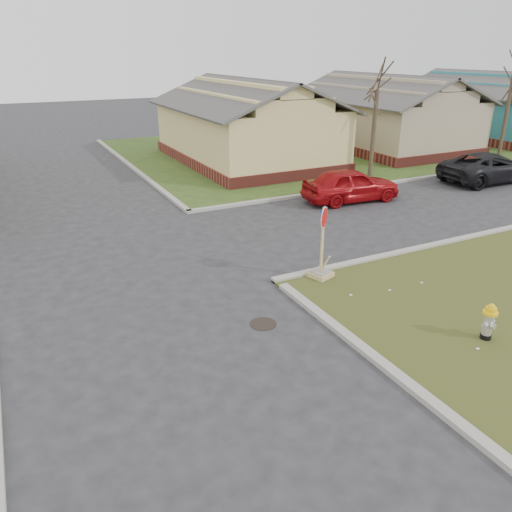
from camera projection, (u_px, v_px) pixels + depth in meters
name	position (u px, v px, depth m)	size (l,w,h in m)	color
ground	(168.00, 336.00, 11.39)	(120.00, 120.00, 0.00)	#27272A
verge_far_right	(389.00, 141.00, 35.40)	(37.00, 19.00, 0.05)	#2D4719
curbs	(119.00, 260.00, 15.51)	(80.00, 40.00, 0.12)	#A29E92
manhole	(263.00, 324.00, 11.90)	(0.64, 0.64, 0.01)	black
side_house_yellow	(246.00, 123.00, 28.32)	(7.60, 11.60, 4.70)	maroon
side_house_tan	(384.00, 114.00, 32.50)	(7.60, 11.60, 4.70)	maroon
side_house_teal	(490.00, 106.00, 36.68)	(7.60, 11.60, 4.70)	maroon
tree_mid_right	(373.00, 134.00, 24.82)	(0.22, 0.22, 4.20)	#3C2F23
tree_far_right	(506.00, 117.00, 29.14)	(0.22, 0.22, 4.76)	#3C2F23
fire_hydrant	(489.00, 320.00, 11.04)	(0.33, 0.33, 0.88)	black
stop_sign	(321.00, 262.00, 14.10)	(0.60, 0.58, 2.10)	tan
red_sedan	(351.00, 185.00, 21.28)	(1.69, 4.21, 1.44)	#A00B0F
dark_pickup	(489.00, 167.00, 24.46)	(2.36, 5.12, 1.42)	black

